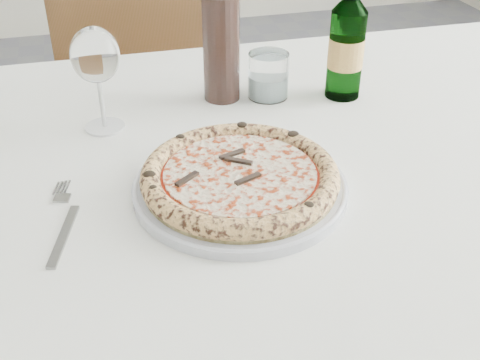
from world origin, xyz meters
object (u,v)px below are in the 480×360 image
at_px(beer_bottle, 347,44).
at_px(tumbler, 268,78).
at_px(wine_glass, 95,58).
at_px(plate, 240,187).
at_px(chair_far, 142,95).
at_px(pizza, 240,176).
at_px(wine_bottle, 221,38).
at_px(dining_table, 223,200).

bearing_deg(beer_bottle, tumbler, 166.31).
bearing_deg(wine_glass, plate, -55.49).
xyz_separation_m(plate, wine_glass, (-0.17, 0.24, 0.11)).
relative_size(chair_far, wine_glass, 5.44).
relative_size(plate, pizza, 1.09).
relative_size(beer_bottle, wine_bottle, 0.92).
bearing_deg(wine_glass, pizza, -55.49).
relative_size(dining_table, wine_glass, 9.24).
height_order(dining_table, tumbler, tumbler).
height_order(pizza, tumbler, tumbler).
relative_size(tumbler, beer_bottle, 0.34).
bearing_deg(tumbler, wine_bottle, 168.76).
bearing_deg(plate, dining_table, 90.00).
relative_size(chair_far, plate, 3.15).
xyz_separation_m(dining_table, tumbler, (0.13, 0.19, 0.12)).
height_order(dining_table, pizza, pizza).
bearing_deg(tumbler, beer_bottle, -13.69).
xyz_separation_m(chair_far, beer_bottle, (0.31, -0.58, 0.32)).
bearing_deg(wine_bottle, dining_table, -103.67).
relative_size(plate, tumbler, 3.64).
distance_m(dining_table, plate, 0.13).
relative_size(dining_table, chair_far, 1.70).
distance_m(plate, wine_bottle, 0.32).
xyz_separation_m(wine_glass, tumbler, (0.30, 0.05, -0.09)).
bearing_deg(wine_glass, wine_bottle, 16.17).
height_order(plate, wine_bottle, wine_bottle).
xyz_separation_m(chair_far, tumbler, (0.18, -0.55, 0.26)).
bearing_deg(wine_bottle, plate, -99.24).
distance_m(chair_far, tumbler, 0.63).
bearing_deg(wine_glass, chair_far, 78.81).
bearing_deg(wine_glass, dining_table, -40.33).
distance_m(wine_glass, beer_bottle, 0.43).
bearing_deg(plate, tumbler, 65.46).
bearing_deg(chair_far, beer_bottle, -62.16).
distance_m(pizza, wine_glass, 0.31).
relative_size(chair_far, tumbler, 11.47).
distance_m(dining_table, chair_far, 0.75).
distance_m(plate, beer_bottle, 0.38).
distance_m(tumbler, wine_bottle, 0.11).
bearing_deg(dining_table, pizza, -90.01).
relative_size(pizza, wine_bottle, 1.03).
bearing_deg(dining_table, tumbler, 54.94).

